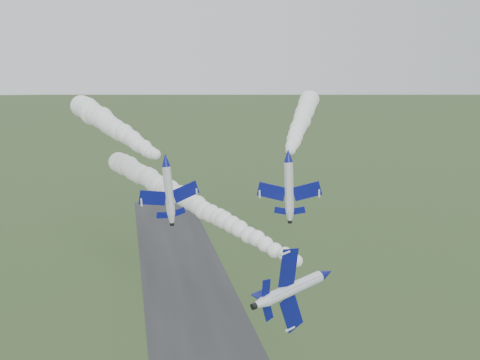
% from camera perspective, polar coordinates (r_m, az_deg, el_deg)
% --- Properties ---
extents(runway, '(24.00, 260.00, 0.04)m').
position_cam_1_polar(runway, '(114.15, -3.31, -18.62)').
color(runway, '#29292B').
rests_on(runway, ground).
extents(jet_lead, '(6.83, 12.75, 11.03)m').
position_cam_1_polar(jet_lead, '(72.00, 9.22, -9.85)').
color(jet_lead, silver).
extents(smoke_trail_jet_lead, '(34.27, 69.21, 4.88)m').
position_cam_1_polar(smoke_trail_jet_lead, '(103.12, -6.07, -1.86)').
color(smoke_trail_jet_lead, white).
extents(jet_pair_left, '(10.17, 11.92, 3.00)m').
position_cam_1_polar(jet_pair_left, '(85.38, -7.92, 2.15)').
color(jet_pair_left, silver).
extents(smoke_trail_jet_pair_left, '(20.23, 60.15, 5.54)m').
position_cam_1_polar(smoke_trail_jet_pair_left, '(116.30, -13.52, 5.66)').
color(smoke_trail_jet_pair_left, white).
extents(jet_pair_right, '(10.75, 12.39, 3.18)m').
position_cam_1_polar(jet_pair_right, '(88.81, 5.17, 2.64)').
color(jet_pair_right, silver).
extents(smoke_trail_jet_pair_right, '(30.29, 70.72, 5.27)m').
position_cam_1_polar(smoke_trail_jet_pair_right, '(127.87, 6.70, 6.60)').
color(smoke_trail_jet_pair_right, white).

